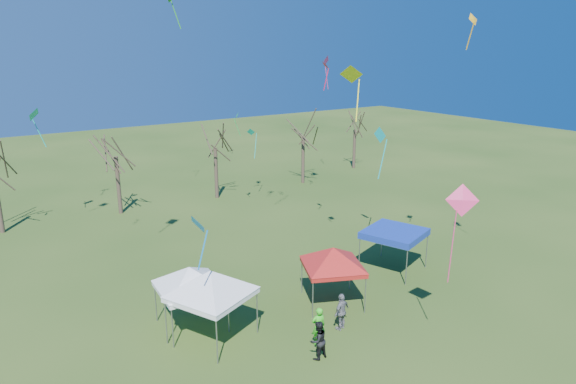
% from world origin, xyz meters
% --- Properties ---
extents(ground, '(140.00, 140.00, 0.00)m').
position_xyz_m(ground, '(0.00, 0.00, 0.00)').
color(ground, '#294616').
rests_on(ground, ground).
extents(tree_2, '(3.71, 3.71, 8.18)m').
position_xyz_m(tree_2, '(-2.37, 24.38, 6.29)').
color(tree_2, '#3D2D21').
rests_on(tree_2, ground).
extents(tree_3, '(3.59, 3.59, 7.91)m').
position_xyz_m(tree_3, '(6.03, 24.04, 6.08)').
color(tree_3, '#3D2D21').
rests_on(tree_3, ground).
extents(tree_4, '(3.58, 3.58, 7.89)m').
position_xyz_m(tree_4, '(15.36, 24.00, 6.06)').
color(tree_4, '#3D2D21').
rests_on(tree_4, ground).
extents(tree_5, '(3.39, 3.39, 7.46)m').
position_xyz_m(tree_5, '(23.72, 26.07, 5.73)').
color(tree_5, '#3D2D21').
rests_on(tree_5, ground).
extents(tent_white_west, '(4.12, 4.12, 3.88)m').
position_xyz_m(tent_white_west, '(-4.33, 3.52, 3.13)').
color(tent_white_west, gray).
rests_on(tent_white_west, ground).
extents(tent_white_mid, '(4.02, 4.02, 3.55)m').
position_xyz_m(tent_white_mid, '(-4.71, 5.02, 2.86)').
color(tent_white_mid, gray).
rests_on(tent_white_mid, ground).
extents(tent_red, '(3.78, 3.78, 3.57)m').
position_xyz_m(tent_red, '(2.31, 3.13, 2.88)').
color(tent_red, gray).
rests_on(tent_red, ground).
extents(tent_blue, '(4.06, 4.06, 2.50)m').
position_xyz_m(tent_blue, '(7.92, 4.35, 2.29)').
color(tent_blue, gray).
rests_on(tent_blue, ground).
extents(person_dark, '(0.89, 0.71, 1.73)m').
position_xyz_m(person_dark, '(-1.31, -0.42, 0.87)').
color(person_dark, black).
rests_on(person_dark, ground).
extents(person_green, '(0.73, 0.56, 1.79)m').
position_xyz_m(person_green, '(-0.63, 0.44, 0.90)').
color(person_green, green).
rests_on(person_green, ground).
extents(person_grey, '(1.15, 0.73, 1.82)m').
position_xyz_m(person_grey, '(1.05, 0.86, 0.91)').
color(person_grey, slate).
rests_on(person_grey, ground).
extents(kite_22, '(0.98, 0.98, 2.53)m').
position_xyz_m(kite_22, '(8.29, 21.66, 5.88)').
color(kite_22, '#0BA997').
rests_on(kite_22, ground).
extents(kite_9, '(0.73, 0.44, 1.80)m').
position_xyz_m(kite_9, '(9.28, 1.27, 14.15)').
color(kite_9, gold).
rests_on(kite_9, ground).
extents(kite_13, '(1.29, 1.35, 2.88)m').
position_xyz_m(kite_13, '(-7.90, 23.42, 8.40)').
color(kite_13, '#0CB59C').
rests_on(kite_13, ground).
extents(kite_17, '(0.64, 1.08, 3.35)m').
position_xyz_m(kite_17, '(9.79, 7.83, 7.45)').
color(kite_17, '#0DC8CC').
rests_on(kite_17, ground).
extents(kite_27, '(1.09, 1.11, 2.22)m').
position_xyz_m(kite_27, '(0.39, -0.06, 11.83)').
color(kite_27, yellow).
rests_on(kite_27, ground).
extents(kite_1, '(0.71, 1.09, 2.34)m').
position_xyz_m(kite_1, '(-5.18, 2.58, 5.97)').
color(kite_1, '#168AEB').
rests_on(kite_1, ground).
extents(kite_5, '(1.30, 1.23, 4.34)m').
position_xyz_m(kite_5, '(3.52, -3.37, 6.95)').
color(kite_5, '#FC3876').
rests_on(kite_5, ground).
extents(kite_19, '(0.69, 0.79, 1.91)m').
position_xyz_m(kite_19, '(5.15, 18.34, 7.84)').
color(kite_19, green).
rests_on(kite_19, ground).
extents(kite_12, '(1.08, 0.81, 3.19)m').
position_xyz_m(kite_12, '(17.76, 23.77, 11.61)').
color(kite_12, '#D9307B').
rests_on(kite_12, ground).
extents(kite_18, '(0.72, 0.83, 1.77)m').
position_xyz_m(kite_18, '(6.56, 9.46, 11.76)').
color(kite_18, red).
rests_on(kite_18, ground).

